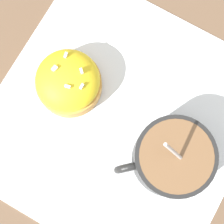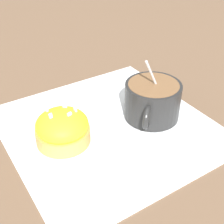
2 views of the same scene
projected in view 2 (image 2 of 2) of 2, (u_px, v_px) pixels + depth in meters
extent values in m
plane|color=brown|center=(108.00, 127.00, 0.53)|extent=(3.00, 3.00, 0.00)
cube|color=white|center=(108.00, 127.00, 0.53)|extent=(0.35, 0.35, 0.00)
cylinder|color=black|center=(152.00, 101.00, 0.53)|extent=(0.10, 0.10, 0.06)
cylinder|color=brown|center=(153.00, 87.00, 0.52)|extent=(0.09, 0.09, 0.01)
torus|color=black|center=(147.00, 117.00, 0.49)|extent=(0.03, 0.03, 0.04)
ellipsoid|color=silver|center=(139.00, 117.00, 0.53)|extent=(0.03, 0.02, 0.01)
cylinder|color=silver|center=(156.00, 84.00, 0.52)|extent=(0.06, 0.01, 0.10)
cylinder|color=#D19347|center=(63.00, 134.00, 0.49)|extent=(0.08, 0.08, 0.02)
ellipsoid|color=yellow|center=(62.00, 124.00, 0.48)|extent=(0.08, 0.08, 0.04)
cube|color=white|center=(51.00, 117.00, 0.45)|extent=(0.00, 0.01, 0.00)
cube|color=white|center=(76.00, 111.00, 0.47)|extent=(0.00, 0.01, 0.00)
cube|color=white|center=(65.00, 106.00, 0.48)|extent=(0.01, 0.01, 0.00)
cube|color=white|center=(69.00, 114.00, 0.46)|extent=(0.01, 0.01, 0.00)
cube|color=white|center=(46.00, 110.00, 0.47)|extent=(0.00, 0.01, 0.00)
cube|color=white|center=(52.00, 116.00, 0.45)|extent=(0.00, 0.01, 0.00)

